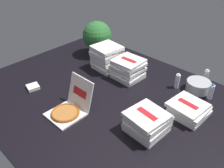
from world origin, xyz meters
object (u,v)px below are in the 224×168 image
potted_plant (97,36)px  napkin_pile (33,87)px  ice_bucket (198,86)px  water_bottle_1 (177,81)px  pizza_stack_right_mid (128,69)px  water_bottle_0 (211,92)px  pizza_stack_center_far (147,122)px  pizza_stack_right_far (107,57)px  water_bottle_2 (206,77)px  pizza_stack_left_near (189,110)px  open_pizza_box (69,108)px

potted_plant → napkin_pile: bearing=-84.7°
ice_bucket → water_bottle_1: (-0.22, -0.13, 0.03)m
pizza_stack_right_mid → water_bottle_0: 1.03m
water_bottle_0 → pizza_stack_center_far: bearing=-103.3°
pizza_stack_center_far → water_bottle_0: (0.22, 0.93, -0.02)m
water_bottle_1 → water_bottle_0: bearing=9.3°
pizza_stack_right_far → potted_plant: size_ratio=0.75×
water_bottle_2 → pizza_stack_right_mid: bearing=-144.3°
pizza_stack_center_far → water_bottle_0: size_ratio=2.01×
napkin_pile → pizza_stack_left_near: bearing=27.9°
open_pizza_box → pizza_stack_right_far: (-0.39, 0.97, 0.10)m
pizza_stack_left_near → pizza_stack_center_far: pizza_stack_center_far is taller
pizza_stack_right_far → water_bottle_2: bearing=26.0°
ice_bucket → napkin_pile: ice_bucket is taller
water_bottle_1 → potted_plant: potted_plant is taller
pizza_stack_center_far → water_bottle_0: bearing=76.7°
pizza_stack_left_near → pizza_stack_center_far: 0.52m
open_pizza_box → pizza_stack_right_mid: 0.97m
pizza_stack_right_mid → ice_bucket: size_ratio=1.31×
pizza_stack_center_far → pizza_stack_left_near: bearing=69.7°
potted_plant → open_pizza_box: bearing=-55.7°
potted_plant → napkin_pile: 1.24m
pizza_stack_center_far → ice_bucket: 0.99m
pizza_stack_left_near → water_bottle_2: (-0.15, 0.71, 0.02)m
napkin_pile → water_bottle_2: bearing=46.7°
open_pizza_box → potted_plant: size_ratio=0.86×
pizza_stack_center_far → napkin_pile: pizza_stack_center_far is taller
water_bottle_1 → potted_plant: 1.40m
open_pizza_box → pizza_stack_left_near: 1.25m
pizza_stack_right_mid → water_bottle_1: size_ratio=1.89×
napkin_pile → potted_plant: bearing=95.3°
pizza_stack_right_mid → pizza_stack_center_far: pizza_stack_right_mid is taller
pizza_stack_left_near → ice_bucket: 0.52m
open_pizza_box → water_bottle_2: size_ratio=2.28×
open_pizza_box → water_bottle_2: open_pizza_box is taller
pizza_stack_left_near → water_bottle_1: size_ratio=2.01×
water_bottle_0 → potted_plant: bearing=-177.1°
pizza_stack_right_mid → water_bottle_0: size_ratio=1.89×
water_bottle_1 → napkin_pile: bearing=-135.9°
ice_bucket → water_bottle_1: bearing=-149.7°
open_pizza_box → potted_plant: 1.45m
pizza_stack_right_far → potted_plant: (-0.42, 0.21, 0.12)m
pizza_stack_right_mid → water_bottle_1: 0.63m
pizza_stack_right_far → napkin_pile: (-0.30, -1.00, -0.15)m
open_pizza_box → pizza_stack_center_far: 0.83m
pizza_stack_center_far → potted_plant: size_ratio=0.76×
pizza_stack_left_near → ice_bucket: size_ratio=1.39×
pizza_stack_left_near → pizza_stack_right_far: pizza_stack_right_far is taller
water_bottle_1 → napkin_pile: water_bottle_1 is taller
pizza_stack_left_near → pizza_stack_right_mid: pizza_stack_right_mid is taller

